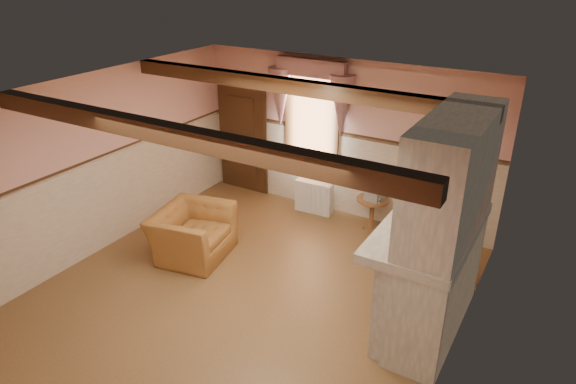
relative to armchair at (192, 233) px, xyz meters
The scene contains 26 objects.
floor 1.44m from the armchair, 17.41° to the right, with size 5.50×6.00×0.01m, color brown.
ceiling 2.79m from the armchair, 17.41° to the right, with size 5.50×6.00×0.01m, color silver.
wall_back 3.08m from the armchair, 62.82° to the left, with size 5.50×0.02×2.80m, color #DBA098.
wall_front 3.80m from the armchair, 68.77° to the right, with size 5.50×0.02×2.80m, color #DBA098.
wall_left 1.80m from the armchair, 163.71° to the right, with size 0.02×6.00×2.80m, color #DBA098.
wall_right 4.22m from the armchair, ahead, with size 0.02×6.00×2.80m, color #DBA098.
wainscot 1.44m from the armchair, 17.41° to the right, with size 5.50×6.00×1.50m, color beige, non-canonical shape.
chair_rail 1.78m from the armchair, 17.41° to the right, with size 5.50×6.00×0.08m, color black, non-canonical shape.
firebox 3.33m from the armchair, ahead, with size 0.20×0.95×0.90m, color black.
armchair is the anchor object (origin of this frame).
side_table 3.09m from the armchair, 47.73° to the left, with size 0.55×0.55×0.55m, color brown.
book_stack 3.12m from the armchair, 47.24° to the left, with size 0.26×0.32×0.20m, color #B7AD8C.
radiator 2.47m from the armchair, 67.62° to the left, with size 0.70×0.18×0.60m, color silver.
bowl 3.73m from the armchair, ahead, with size 0.36×0.36×0.09m, color brown.
mantel_clock 3.85m from the armchair, 13.76° to the left, with size 0.14×0.24×0.20m, color black.
oil_lamp 3.79m from the armchair, ahead, with size 0.11×0.11×0.28m, color gold.
candle_red 3.75m from the armchair, ahead, with size 0.06×0.06×0.16m, color #AC1515.
jar_yellow 3.74m from the armchair, ahead, with size 0.06×0.06×0.12m, color gold.
fireplace 3.89m from the armchair, ahead, with size 0.85×2.00×2.80m, color gray.
mantel 3.71m from the armchair, ahead, with size 1.05×2.05×0.12m, color gray.
overmantel_mirror 3.74m from the armchair, ahead, with size 0.06×1.44×1.04m, color silver.
door 2.72m from the armchair, 107.03° to the left, with size 1.10×0.10×2.10m, color black.
window 2.94m from the armchair, 74.12° to the left, with size 1.06×0.08×2.02m, color white.
window_drapes 3.17m from the armchair, 73.57° to the left, with size 1.30×0.14×1.40m, color gray.
ceiling_beam_front 3.12m from the armchair, 50.61° to the right, with size 5.50×0.18×0.20m, color black.
ceiling_beam_back 2.78m from the armchair, 30.58° to the left, with size 5.50×0.18×0.20m, color black.
Camera 1 is at (3.51, -4.84, 4.34)m, focal length 32.00 mm.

